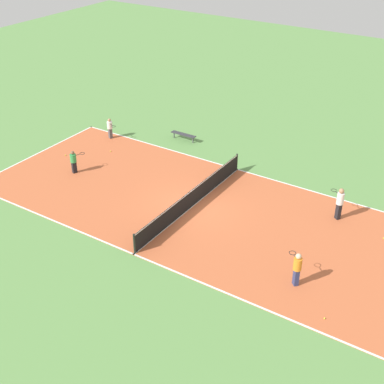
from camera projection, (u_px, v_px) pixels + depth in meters
ground_plane at (192, 207)px, 28.21m from camera, size 80.00×80.00×0.00m
court_surface at (192, 207)px, 28.21m from camera, size 10.01×23.27×0.02m
tennis_net at (192, 198)px, 27.93m from camera, size 9.81×0.10×1.06m
bench at (183, 135)px, 35.17m from camera, size 0.36×1.80×0.45m
player_center_orange at (297, 267)px, 22.33m from camera, size 0.89×0.90×1.62m
player_near_white at (340, 201)px, 26.69m from camera, size 0.82×0.95×1.75m
player_far_green at (74, 160)px, 31.06m from camera, size 0.99×0.61×1.39m
player_far_white at (110, 127)px, 35.23m from camera, size 0.70×0.98×1.38m
tennis_ball_far_baseline at (325, 318)px, 20.98m from camera, size 0.07×0.07×0.07m
tennis_ball_left_sideline at (65, 155)px, 33.33m from camera, size 0.07×0.07×0.07m
tennis_ball_midcourt at (110, 151)px, 33.82m from camera, size 0.07×0.07×0.07m
tennis_ball_near_net at (384, 238)px, 25.65m from camera, size 0.07×0.07×0.07m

